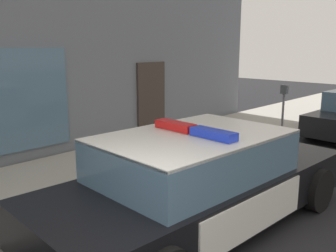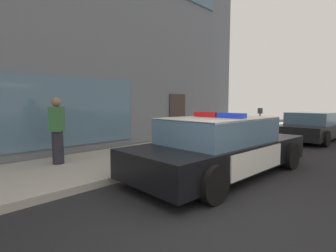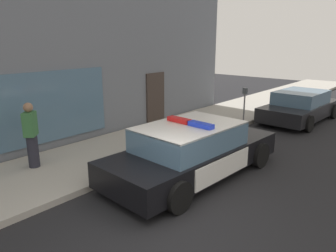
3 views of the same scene
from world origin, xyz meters
name	(u,v)px [view 1 (image 1 of 3)]	position (x,y,z in m)	size (l,w,h in m)	color
police_cruiser	(199,180)	(2.35, 1.11, 0.68)	(5.10, 2.34, 1.49)	black
fire_hydrant	(100,168)	(2.02, 3.02, 0.50)	(0.34, 0.39, 0.73)	#4C994C
parking_meter	(284,100)	(7.95, 2.65, 1.08)	(0.12, 0.18, 1.34)	slate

